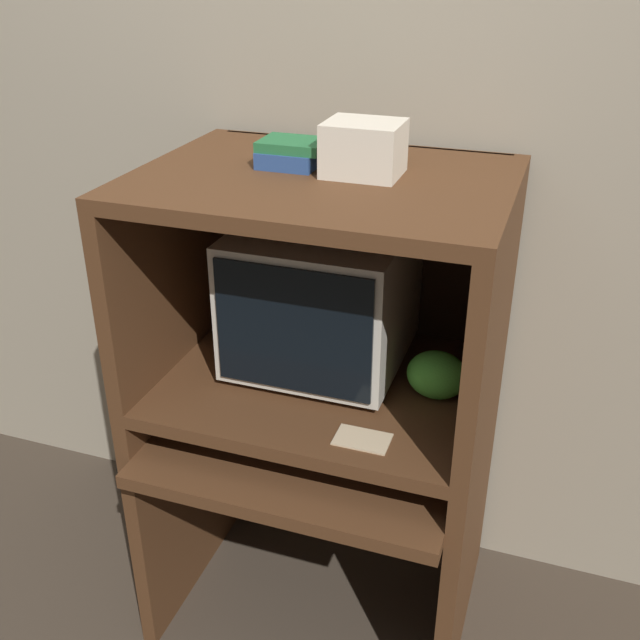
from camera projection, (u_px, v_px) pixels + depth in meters
wall_back at (370, 142)px, 2.02m from camera, size 6.00×0.06×2.60m
desk_base at (318, 498)px, 2.07m from camera, size 0.86×0.72×0.65m
desk_monitor_shelf at (323, 386)px, 1.95m from camera, size 0.86×0.66×0.13m
hutch_upper at (327, 244)px, 1.80m from camera, size 0.86×0.66×0.53m
crt_monitor at (323, 295)px, 1.92m from camera, size 0.42×0.44×0.37m
keyboard at (290, 441)px, 1.88m from camera, size 0.42×0.14×0.03m
mouse at (402, 464)px, 1.80m from camera, size 0.06×0.04×0.03m
snack_bag at (437, 375)px, 1.82m from camera, size 0.15×0.11×0.12m
book_stack at (291, 153)px, 1.74m from camera, size 0.15×0.12×0.06m
paper_card at (362, 439)px, 1.69m from camera, size 0.13×0.08×0.00m
storage_box at (364, 148)px, 1.66m from camera, size 0.17×0.14×0.12m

